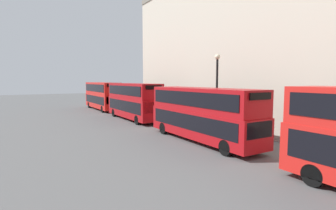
# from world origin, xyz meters

# --- Properties ---
(bus_second_in_queue) EXTENTS (2.59, 10.86, 4.06)m
(bus_second_in_queue) POSITION_xyz_m (1.60, 19.47, 2.25)
(bus_second_in_queue) COLOR #A80F14
(bus_second_in_queue) RESTS_ON ground
(bus_third_in_queue) EXTENTS (2.59, 10.43, 4.27)m
(bus_third_in_queue) POSITION_xyz_m (1.60, 32.40, 2.36)
(bus_third_in_queue) COLOR #A80F14
(bus_third_in_queue) RESTS_ON ground
(bus_trailing) EXTENTS (2.59, 10.77, 4.28)m
(bus_trailing) POSITION_xyz_m (1.60, 44.67, 2.36)
(bus_trailing) COLOR red
(bus_trailing) RESTS_ON ground
(street_lamp) EXTENTS (0.44, 0.44, 6.72)m
(street_lamp) POSITION_xyz_m (3.60, 20.08, 4.13)
(street_lamp) COLOR black
(street_lamp) RESTS_ON ground
(pedestrian) EXTENTS (0.36, 0.36, 1.80)m
(pedestrian) POSITION_xyz_m (4.19, 17.33, 0.83)
(pedestrian) COLOR #334C6B
(pedestrian) RESTS_ON ground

